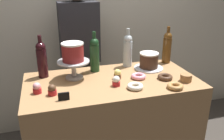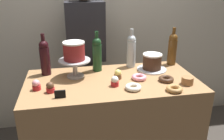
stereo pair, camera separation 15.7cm
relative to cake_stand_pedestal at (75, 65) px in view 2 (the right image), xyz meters
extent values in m
cube|color=#BCB7A8|center=(0.26, 0.79, 0.32)|extent=(6.00, 0.05, 2.60)
cube|color=#997047|center=(0.26, -0.12, -0.54)|extent=(1.28, 0.66, 0.88)
cylinder|color=#B2B2B7|center=(0.00, 0.00, -0.09)|extent=(0.13, 0.13, 0.01)
cylinder|color=#B2B2B7|center=(0.00, 0.00, -0.02)|extent=(0.04, 0.04, 0.12)
cylinder|color=#B2B2B7|center=(0.00, 0.00, 0.04)|extent=(0.24, 0.24, 0.01)
cylinder|color=maroon|center=(0.00, 0.00, 0.11)|extent=(0.16, 0.16, 0.12)
cylinder|color=white|center=(0.00, 0.00, 0.17)|extent=(0.16, 0.16, 0.01)
cylinder|color=silver|center=(0.63, 0.03, -0.09)|extent=(0.24, 0.24, 0.01)
cylinder|color=#3D2619|center=(0.63, 0.03, -0.03)|extent=(0.15, 0.15, 0.11)
cylinder|color=white|center=(0.63, 0.03, 0.04)|extent=(0.15, 0.15, 0.01)
cylinder|color=black|center=(-0.22, 0.09, 0.02)|extent=(0.08, 0.08, 0.22)
sphere|color=black|center=(-0.22, 0.09, 0.14)|extent=(0.07, 0.07, 0.07)
cylinder|color=black|center=(-0.22, 0.09, 0.19)|extent=(0.03, 0.03, 0.08)
cylinder|color=#B2BCC1|center=(0.48, 0.14, 0.02)|extent=(0.08, 0.08, 0.22)
sphere|color=#B2BCC1|center=(0.48, 0.14, 0.14)|extent=(0.07, 0.07, 0.07)
cylinder|color=#B2BCC1|center=(0.48, 0.14, 0.19)|extent=(0.03, 0.03, 0.08)
cylinder|color=#193D1E|center=(0.18, 0.10, 0.02)|extent=(0.08, 0.08, 0.22)
sphere|color=#193D1E|center=(0.18, 0.10, 0.14)|extent=(0.07, 0.07, 0.07)
cylinder|color=#193D1E|center=(0.18, 0.10, 0.19)|extent=(0.03, 0.03, 0.08)
cylinder|color=#5B3814|center=(0.84, 0.13, 0.02)|extent=(0.08, 0.08, 0.22)
sphere|color=#5B3814|center=(0.84, 0.13, 0.14)|extent=(0.07, 0.07, 0.07)
cylinder|color=#5B3814|center=(0.84, 0.13, 0.19)|extent=(0.03, 0.03, 0.08)
cylinder|color=red|center=(-0.17, -0.24, -0.08)|extent=(0.06, 0.06, 0.03)
sphere|color=brown|center=(-0.17, -0.24, -0.05)|extent=(0.05, 0.05, 0.05)
cylinder|color=brown|center=(0.31, -0.10, -0.08)|extent=(0.06, 0.06, 0.03)
sphere|color=#EFDB6B|center=(0.31, -0.10, -0.05)|extent=(0.05, 0.05, 0.05)
cylinder|color=red|center=(0.27, -0.22, -0.08)|extent=(0.06, 0.06, 0.03)
sphere|color=white|center=(0.27, -0.22, -0.05)|extent=(0.05, 0.05, 0.05)
cylinder|color=red|center=(-0.27, -0.18, -0.08)|extent=(0.06, 0.06, 0.03)
sphere|color=pink|center=(-0.27, -0.18, -0.05)|extent=(0.05, 0.05, 0.05)
torus|color=pink|center=(0.47, -0.14, -0.08)|extent=(0.11, 0.11, 0.03)
torus|color=#472D1E|center=(0.65, -0.21, -0.08)|extent=(0.11, 0.11, 0.03)
torus|color=#B27F47|center=(0.64, -0.38, -0.08)|extent=(0.11, 0.11, 0.03)
torus|color=silver|center=(0.38, -0.30, -0.08)|extent=(0.11, 0.11, 0.03)
cylinder|color=olive|center=(0.78, -0.29, -0.09)|extent=(0.08, 0.08, 0.01)
cylinder|color=olive|center=(0.78, -0.29, -0.08)|extent=(0.08, 0.08, 0.01)
cylinder|color=olive|center=(0.78, -0.29, -0.07)|extent=(0.08, 0.08, 0.01)
cylinder|color=olive|center=(0.78, -0.29, -0.06)|extent=(0.08, 0.08, 0.01)
cylinder|color=olive|center=(0.78, -0.29, -0.05)|extent=(0.08, 0.08, 0.01)
cube|color=black|center=(-0.11, -0.33, -0.07)|extent=(0.07, 0.01, 0.05)
cube|color=black|center=(0.13, 0.51, -0.55)|extent=(0.28, 0.18, 0.85)
cube|color=#232328|center=(0.13, 0.51, 0.15)|extent=(0.36, 0.22, 0.55)
camera|label=1|loc=(-0.19, -1.68, 0.62)|focal=38.11mm
camera|label=2|loc=(-0.04, -1.71, 0.62)|focal=38.11mm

